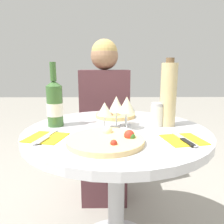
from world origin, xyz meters
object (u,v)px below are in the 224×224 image
dining_table (116,158)px  wine_bottle (55,103)px  seated_diner (105,125)px  pizza_large (107,140)px  tall_carafe (168,94)px  chair_behind_diner (105,136)px

dining_table → wine_bottle: size_ratio=2.77×
dining_table → seated_diner: 0.63m
pizza_large → wine_bottle: bearing=136.0°
dining_table → seated_diner: size_ratio=0.73×
pizza_large → tall_carafe: bearing=40.0°
dining_table → chair_behind_diner: (-0.07, 0.76, -0.13)m
tall_carafe → wine_bottle: bearing=-179.7°
wine_bottle → tall_carafe: bearing=0.3°
wine_bottle → chair_behind_diner: bearing=71.6°
pizza_large → tall_carafe: (0.30, 0.26, 0.15)m
dining_table → pizza_large: pizza_large is taller
seated_diner → tall_carafe: 0.72m
tall_carafe → seated_diner: bearing=120.4°
chair_behind_diner → pizza_large: 1.00m
dining_table → wine_bottle: (-0.31, 0.06, 0.27)m
seated_diner → wine_bottle: (-0.23, -0.57, 0.27)m
dining_table → chair_behind_diner: 0.78m
chair_behind_diner → seated_diner: 0.19m
dining_table → seated_diner: bearing=96.6°
pizza_large → seated_diner: bearing=91.9°
chair_behind_diner → tall_carafe: (0.33, -0.70, 0.44)m
dining_table → seated_diner: (-0.07, 0.63, 0.00)m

